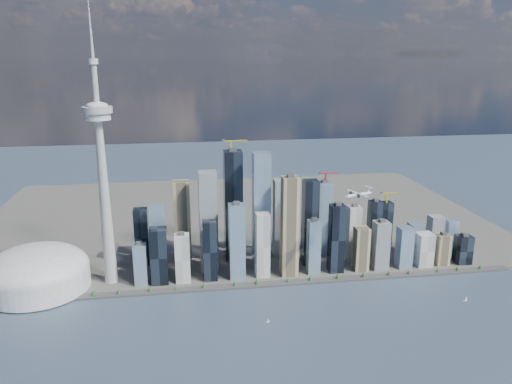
{
  "coord_description": "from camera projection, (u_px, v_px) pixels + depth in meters",
  "views": [
    {
      "loc": [
        -148.02,
        -666.93,
        455.94
      ],
      "look_at": [
        -5.79,
        260.0,
        195.99
      ],
      "focal_mm": 35.0,
      "sensor_mm": 36.0,
      "label": 1
    }
  ],
  "objects": [
    {
      "name": "airplane",
      "position": [
        358.0,
        194.0,
        947.2
      ],
      "size": [
        63.29,
        56.65,
        15.93
      ],
      "rotation": [
        0.0,
        0.0,
        0.35
      ],
      "color": "silver",
      "rests_on": "ground"
    },
    {
      "name": "dome_stadium",
      "position": [
        37.0,
        271.0,
        989.6
      ],
      "size": [
        200.0,
        200.0,
        86.0
      ],
      "color": "#BABABA",
      "rests_on": "land"
    },
    {
      "name": "needle_tower",
      "position": [
        102.0,
        172.0,
        967.13
      ],
      "size": [
        56.0,
        56.0,
        550.5
      ],
      "color": "#A4A49F",
      "rests_on": "land"
    },
    {
      "name": "sailboat_west",
      "position": [
        268.0,
        321.0,
        876.54
      ],
      "size": [
        6.54,
        2.92,
        9.04
      ],
      "rotation": [
        0.0,
        0.0,
        -0.22
      ],
      "color": "white",
      "rests_on": "ground"
    },
    {
      "name": "seawall",
      "position": [
        260.0,
        285.0,
        1016.29
      ],
      "size": [
        1100.0,
        22.0,
        4.0
      ],
      "primitive_type": "cube",
      "color": "#383838",
      "rests_on": "ground"
    },
    {
      "name": "land",
      "position": [
        235.0,
        216.0,
        1445.05
      ],
      "size": [
        1400.0,
        900.0,
        3.0
      ],
      "primitive_type": "cube",
      "color": "#4C4C47",
      "rests_on": "ground"
    },
    {
      "name": "skyscraper_cluster",
      "position": [
        280.0,
        230.0,
        1085.23
      ],
      "size": [
        736.0,
        142.0,
        276.22
      ],
      "color": "black",
      "rests_on": "land"
    },
    {
      "name": "sailboat_east",
      "position": [
        466.0,
        299.0,
        952.94
      ],
      "size": [
        7.57,
        2.54,
        10.47
      ],
      "rotation": [
        0.0,
        0.0,
        -0.09
      ],
      "color": "white",
      "rests_on": "ground"
    },
    {
      "name": "ground",
      "position": [
        285.0,
        356.0,
        778.69
      ],
      "size": [
        4000.0,
        4000.0,
        0.0
      ],
      "primitive_type": "plane",
      "color": "#2E3F50",
      "rests_on": "ground"
    },
    {
      "name": "shoreline_trees",
      "position": [
        260.0,
        282.0,
        1014.48
      ],
      "size": [
        960.53,
        7.2,
        8.8
      ],
      "color": "#3F2D1E",
      "rests_on": "seawall"
    }
  ]
}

